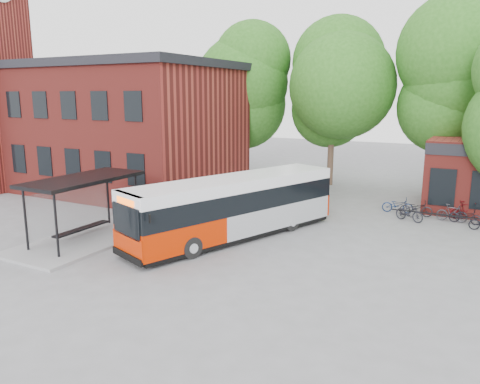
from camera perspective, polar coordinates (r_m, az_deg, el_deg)
The scene contains 14 objects.
ground at distance 20.02m, azimuth -6.97°, elevation -6.95°, with size 100.00×100.00×0.00m, color slate.
station_building at distance 34.33m, azimuth -16.42°, elevation 7.72°, with size 18.40×10.40×8.50m, color maroon, non-canonical shape.
bus_shelter at distance 21.77m, azimuth -18.36°, elevation -1.97°, with size 3.60×7.00×2.90m, color black, non-canonical shape.
bike_rail at distance 26.25m, azimuth 23.58°, elevation -2.91°, with size 5.20×0.10×0.38m, color black, non-canonical shape.
tree_0 at distance 35.76m, azimuth -0.23°, elevation 10.34°, with size 7.92×7.92×11.00m, color #235A18, non-canonical shape.
tree_1 at distance 33.97m, azimuth 11.19°, elevation 9.54°, with size 7.92×7.92×10.40m, color #235A18, non-canonical shape.
tree_2 at distance 31.60m, azimuth 23.02°, elevation 9.23°, with size 7.92×7.92×11.00m, color #235A18, non-canonical shape.
city_bus at distance 21.14m, azimuth -0.63°, elevation -1.93°, with size 2.33×10.94×2.78m, color #C02200, non-canonical shape.
bicycle_0 at distance 27.24m, azimuth 18.65°, elevation -1.50°, with size 0.57×1.64×0.86m, color #0F2048.
bicycle_1 at distance 25.57m, azimuth 19.95°, elevation -2.36°, with size 0.44×1.56×0.93m, color black.
bicycle_2 at distance 26.77m, azimuth 20.66°, elevation -1.85°, with size 0.59×1.69×0.89m, color black.
bicycle_3 at distance 26.35m, azimuth 24.42°, elevation -2.34°, with size 0.42×1.50×0.90m, color #303036.
bicycle_4 at distance 26.22m, azimuth 25.76°, elevation -2.64°, with size 0.53×1.53×0.80m, color black.
bicycle_5 at distance 27.09m, azimuth 25.89°, elevation -2.02°, with size 0.46×1.63×0.98m, color #570C10.
Camera 1 is at (11.01, -15.44, 6.40)m, focal length 35.00 mm.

